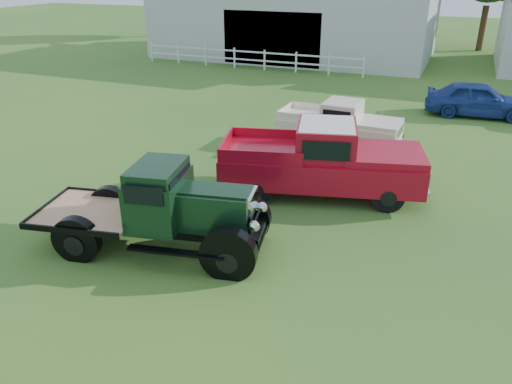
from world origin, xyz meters
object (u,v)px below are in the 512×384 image
at_px(white_pickup, 339,124).
at_px(vintage_flatbed, 156,208).
at_px(misc_car_blue, 478,99).
at_px(red_pickup, 321,159).

bearing_deg(white_pickup, vintage_flatbed, -101.59).
relative_size(vintage_flatbed, misc_car_blue, 1.22).
height_order(red_pickup, white_pickup, red_pickup).
distance_m(white_pickup, misc_car_blue, 7.50).
bearing_deg(vintage_flatbed, red_pickup, 48.05).
xyz_separation_m(vintage_flatbed, white_pickup, (2.05, 8.37, -0.22)).
distance_m(vintage_flatbed, white_pickup, 8.63).
bearing_deg(white_pickup, red_pickup, -80.96).
relative_size(vintage_flatbed, white_pickup, 1.19).
height_order(vintage_flatbed, red_pickup, red_pickup).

